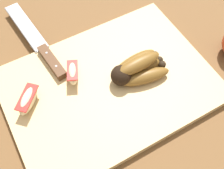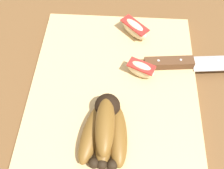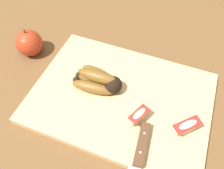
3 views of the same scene
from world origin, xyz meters
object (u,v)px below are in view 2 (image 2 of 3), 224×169
(chefs_knife, at_px, (194,63))
(apple_wedge_middle, at_px, (136,29))
(banana_bunch, at_px, (108,128))
(apple_wedge_near, at_px, (143,69))

(chefs_knife, bearing_deg, apple_wedge_middle, -122.44)
(banana_bunch, distance_m, apple_wedge_middle, 0.24)
(chefs_knife, bearing_deg, banana_bunch, -46.33)
(apple_wedge_near, bearing_deg, chefs_knife, 106.83)
(banana_bunch, relative_size, apple_wedge_near, 2.14)
(chefs_knife, xyz_separation_m, apple_wedge_near, (0.03, -0.11, 0.01))
(banana_bunch, xyz_separation_m, chefs_knife, (-0.16, 0.17, -0.01))
(chefs_knife, height_order, apple_wedge_near, apple_wedge_near)
(banana_bunch, xyz_separation_m, apple_wedge_near, (-0.13, 0.06, -0.00))
(apple_wedge_middle, bearing_deg, apple_wedge_near, 7.41)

